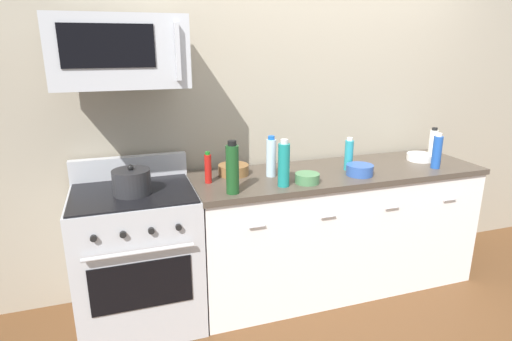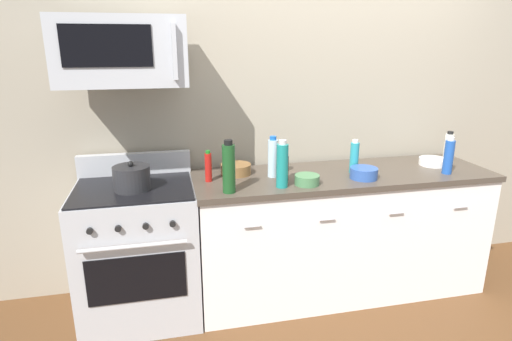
{
  "view_description": "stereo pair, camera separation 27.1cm",
  "coord_description": "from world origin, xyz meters",
  "px_view_note": "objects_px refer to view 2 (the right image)",
  "views": [
    {
      "loc": [
        -1.48,
        -2.56,
        1.79
      ],
      "look_at": [
        -0.65,
        -0.05,
        0.99
      ],
      "focal_mm": 29.48,
      "sensor_mm": 36.0,
      "label": 1
    },
    {
      "loc": [
        -1.22,
        -2.63,
        1.79
      ],
      "look_at": [
        -0.65,
        -0.05,
        0.99
      ],
      "focal_mm": 29.48,
      "sensor_mm": 36.0,
      "label": 2
    }
  ],
  "objects_px": {
    "bottle_dish_soap": "(354,157)",
    "bottle_sparkling_teal": "(282,165)",
    "microwave": "(122,51)",
    "bottle_wine_green": "(229,168)",
    "bottle_vinegar_white": "(448,147)",
    "bowl_wooden_salad": "(236,169)",
    "range_oven": "(139,251)",
    "bowl_blue_mixing": "(364,173)",
    "bottle_soda_blue": "(449,156)",
    "stockpot": "(132,178)",
    "bowl_white_ceramic": "(433,161)",
    "bottle_soy_sauce_dark": "(285,168)",
    "bottle_hot_sauce_red": "(208,167)",
    "bottle_water_clear": "(273,158)",
    "bowl_green_glaze": "(307,179)"
  },
  "relations": [
    {
      "from": "microwave",
      "to": "bottle_vinegar_white",
      "type": "relative_size",
      "value": 3.16
    },
    {
      "from": "range_oven",
      "to": "bottle_sparkling_teal",
      "type": "bearing_deg",
      "value": -12.29
    },
    {
      "from": "bottle_water_clear",
      "to": "bottle_hot_sauce_red",
      "type": "bearing_deg",
      "value": -178.95
    },
    {
      "from": "bottle_vinegar_white",
      "to": "bowl_wooden_salad",
      "type": "relative_size",
      "value": 1.12
    },
    {
      "from": "bowl_wooden_salad",
      "to": "bottle_dish_soap",
      "type": "bearing_deg",
      "value": -10.13
    },
    {
      "from": "bottle_wine_green",
      "to": "bottle_hot_sauce_red",
      "type": "relative_size",
      "value": 1.57
    },
    {
      "from": "bottle_vinegar_white",
      "to": "range_oven",
      "type": "bearing_deg",
      "value": -177.33
    },
    {
      "from": "bottle_water_clear",
      "to": "bottle_dish_soap",
      "type": "distance_m",
      "value": 0.58
    },
    {
      "from": "bottle_hot_sauce_red",
      "to": "bottle_soda_blue",
      "type": "distance_m",
      "value": 1.66
    },
    {
      "from": "bottle_soda_blue",
      "to": "bowl_white_ceramic",
      "type": "xyz_separation_m",
      "value": [
        0.04,
        0.21,
        -0.1
      ]
    },
    {
      "from": "bottle_soy_sauce_dark",
      "to": "bottle_water_clear",
      "type": "bearing_deg",
      "value": 121.33
    },
    {
      "from": "bottle_wine_green",
      "to": "bottle_dish_soap",
      "type": "bearing_deg",
      "value": 13.13
    },
    {
      "from": "bottle_wine_green",
      "to": "bottle_vinegar_white",
      "type": "xyz_separation_m",
      "value": [
        1.76,
        0.34,
        -0.04
      ]
    },
    {
      "from": "bottle_vinegar_white",
      "to": "bowl_blue_mixing",
      "type": "bearing_deg",
      "value": -162.62
    },
    {
      "from": "bottle_sparkling_teal",
      "to": "bowl_wooden_salad",
      "type": "height_order",
      "value": "bottle_sparkling_teal"
    },
    {
      "from": "bowl_wooden_salad",
      "to": "stockpot",
      "type": "bearing_deg",
      "value": -164.72
    },
    {
      "from": "microwave",
      "to": "bowl_wooden_salad",
      "type": "relative_size",
      "value": 3.53
    },
    {
      "from": "microwave",
      "to": "bottle_water_clear",
      "type": "xyz_separation_m",
      "value": [
        0.92,
        -0.02,
        -0.7
      ]
    },
    {
      "from": "bottle_dish_soap",
      "to": "bottle_soda_blue",
      "type": "height_order",
      "value": "bottle_soda_blue"
    },
    {
      "from": "bottle_soy_sauce_dark",
      "to": "bottle_hot_sauce_red",
      "type": "bearing_deg",
      "value": 170.11
    },
    {
      "from": "bottle_soda_blue",
      "to": "stockpot",
      "type": "bearing_deg",
      "value": 176.81
    },
    {
      "from": "bottle_wine_green",
      "to": "bowl_white_ceramic",
      "type": "distance_m",
      "value": 1.61
    },
    {
      "from": "bottle_wine_green",
      "to": "bottle_hot_sauce_red",
      "type": "height_order",
      "value": "bottle_wine_green"
    },
    {
      "from": "bottle_sparkling_teal",
      "to": "bowl_blue_mixing",
      "type": "bearing_deg",
      "value": 4.96
    },
    {
      "from": "bottle_hot_sauce_red",
      "to": "bottle_sparkling_teal",
      "type": "distance_m",
      "value": 0.49
    },
    {
      "from": "microwave",
      "to": "bowl_blue_mixing",
      "type": "distance_m",
      "value": 1.72
    },
    {
      "from": "range_oven",
      "to": "bowl_blue_mixing",
      "type": "distance_m",
      "value": 1.6
    },
    {
      "from": "bottle_wine_green",
      "to": "bottle_soy_sauce_dark",
      "type": "xyz_separation_m",
      "value": [
        0.4,
        0.15,
        -0.07
      ]
    },
    {
      "from": "bottle_dish_soap",
      "to": "bowl_blue_mixing",
      "type": "height_order",
      "value": "bottle_dish_soap"
    },
    {
      "from": "bottle_hot_sauce_red",
      "to": "bottle_soy_sauce_dark",
      "type": "relative_size",
      "value": 1.15
    },
    {
      "from": "range_oven",
      "to": "stockpot",
      "type": "distance_m",
      "value": 0.53
    },
    {
      "from": "bottle_dish_soap",
      "to": "bottle_sparkling_teal",
      "type": "distance_m",
      "value": 0.61
    },
    {
      "from": "microwave",
      "to": "bowl_white_ceramic",
      "type": "bearing_deg",
      "value": -0.11
    },
    {
      "from": "bottle_wine_green",
      "to": "bowl_blue_mixing",
      "type": "distance_m",
      "value": 0.94
    },
    {
      "from": "bottle_water_clear",
      "to": "bottle_dish_soap",
      "type": "xyz_separation_m",
      "value": [
        0.58,
        -0.03,
        -0.02
      ]
    },
    {
      "from": "bowl_green_glaze",
      "to": "stockpot",
      "type": "distance_m",
      "value": 1.1
    },
    {
      "from": "bowl_white_ceramic",
      "to": "bottle_hot_sauce_red",
      "type": "bearing_deg",
      "value": -179.12
    },
    {
      "from": "microwave",
      "to": "bottle_wine_green",
      "type": "xyz_separation_m",
      "value": [
        0.58,
        -0.27,
        -0.67
      ]
    },
    {
      "from": "bottle_water_clear",
      "to": "bowl_wooden_salad",
      "type": "xyz_separation_m",
      "value": [
        -0.24,
        0.11,
        -0.1
      ]
    },
    {
      "from": "range_oven",
      "to": "bottle_soy_sauce_dark",
      "type": "relative_size",
      "value": 5.89
    },
    {
      "from": "microwave",
      "to": "bowl_blue_mixing",
      "type": "relative_size",
      "value": 4.03
    },
    {
      "from": "range_oven",
      "to": "stockpot",
      "type": "xyz_separation_m",
      "value": [
        0.0,
        -0.05,
        0.53
      ]
    },
    {
      "from": "bottle_hot_sauce_red",
      "to": "bottle_soy_sauce_dark",
      "type": "distance_m",
      "value": 0.5
    },
    {
      "from": "bottle_sparkling_teal",
      "to": "stockpot",
      "type": "relative_size",
      "value": 1.35
    },
    {
      "from": "bottle_soy_sauce_dark",
      "to": "bottle_sparkling_teal",
      "type": "height_order",
      "value": "bottle_sparkling_teal"
    },
    {
      "from": "bowl_wooden_salad",
      "to": "stockpot",
      "type": "xyz_separation_m",
      "value": [
        -0.69,
        -0.19,
        0.04
      ]
    },
    {
      "from": "bottle_dish_soap",
      "to": "bowl_wooden_salad",
      "type": "xyz_separation_m",
      "value": [
        -0.82,
        0.15,
        -0.07
      ]
    },
    {
      "from": "bottle_vinegar_white",
      "to": "bowl_wooden_salad",
      "type": "distance_m",
      "value": 1.66
    },
    {
      "from": "bowl_wooden_salad",
      "to": "bottle_sparkling_teal",
      "type": "bearing_deg",
      "value": -54.63
    },
    {
      "from": "bottle_water_clear",
      "to": "bottle_wine_green",
      "type": "distance_m",
      "value": 0.42
    }
  ]
}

